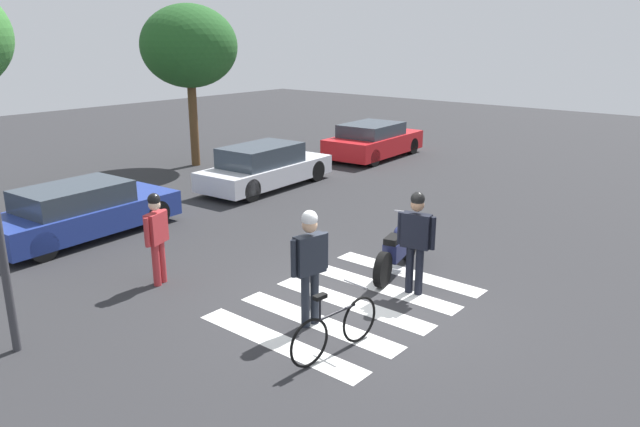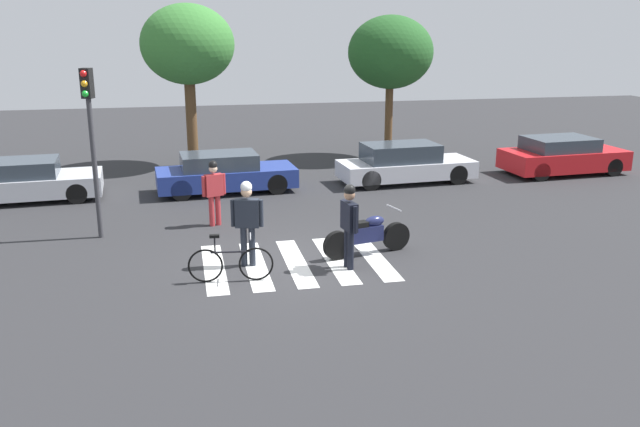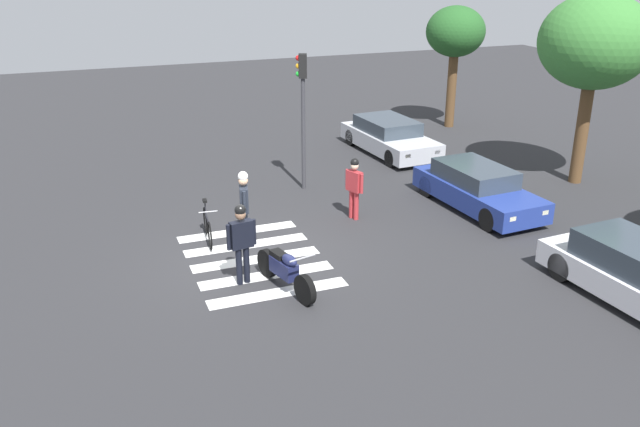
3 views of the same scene
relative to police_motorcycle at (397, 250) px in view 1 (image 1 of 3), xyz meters
The scene contains 11 objects.
ground_plane 1.77m from the police_motorcycle, behind, with size 60.00×60.00×0.00m, color #2B2B2D.
police_motorcycle is the anchor object (origin of this frame).
leaning_bicycle 3.36m from the police_motorcycle, 162.16° to the right, with size 1.74×0.46×1.02m.
officer_on_foot 1.18m from the police_motorcycle, 128.94° to the right, with size 0.28×0.69×1.87m.
officer_by_motorcycle 2.82m from the police_motorcycle, behind, with size 0.69×0.31×1.90m.
pedestrian_bystander 4.51m from the police_motorcycle, 136.98° to the left, with size 0.62×0.35×1.73m.
crosswalk_stripes 1.77m from the police_motorcycle, behind, with size 4.05×3.13×0.01m.
car_blue_hatchback 7.22m from the police_motorcycle, 112.52° to the left, with size 4.39×1.94×1.24m.
car_white_van 7.46m from the police_motorcycle, 64.84° to the left, with size 4.56×1.97×1.31m.
car_red_convertible 11.40m from the police_motorcycle, 37.45° to the left, with size 4.33×2.17×1.29m.
street_tree_far 12.15m from the police_motorcycle, 70.33° to the left, with size 3.23×3.23×5.43m.
Camera 1 is at (-7.66, -5.73, 4.46)m, focal length 34.01 mm.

